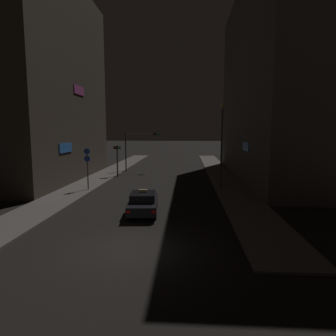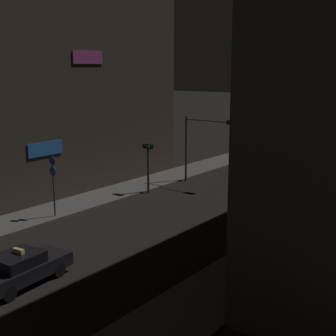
# 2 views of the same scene
# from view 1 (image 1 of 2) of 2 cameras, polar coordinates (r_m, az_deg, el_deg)

# --- Properties ---
(ground_plane) EXTENTS (300.00, 300.00, 0.00)m
(ground_plane) POSITION_cam_1_polar(r_m,az_deg,el_deg) (14.04, -8.91, -15.47)
(ground_plane) COLOR black
(sidewalk_left) EXTENTS (3.21, 52.42, 0.13)m
(sidewalk_left) POSITION_cam_1_polar(r_m,az_deg,el_deg) (38.56, -11.42, -0.85)
(sidewalk_left) COLOR #5B5651
(sidewalk_left) RESTS_ON ground_plane
(sidewalk_right) EXTENTS (3.21, 52.42, 0.13)m
(sidewalk_right) POSITION_cam_1_polar(r_m,az_deg,el_deg) (37.45, 10.19, -1.06)
(sidewalk_right) COLOR #5B5651
(sidewalk_right) RESTS_ON ground_plane
(building_facade_left) EXTENTS (10.68, 20.45, 21.21)m
(building_facade_left) POSITION_cam_1_polar(r_m,az_deg,el_deg) (35.96, -25.36, 14.88)
(building_facade_left) COLOR #473D33
(building_facade_left) RESTS_ON ground_plane
(building_facade_right) EXTENTS (7.67, 27.72, 21.66)m
(building_facade_right) POSITION_cam_1_polar(r_m,az_deg,el_deg) (36.34, 19.80, 15.43)
(building_facade_right) COLOR #514C47
(building_facade_right) RESTS_ON ground_plane
(taxi) EXTENTS (2.16, 4.58, 1.62)m
(taxi) POSITION_cam_1_polar(r_m,az_deg,el_deg) (19.33, -4.89, -6.75)
(taxi) COLOR black
(taxi) RESTS_ON ground_plane
(traffic_light_overhead) EXTENTS (4.64, 0.42, 5.29)m
(traffic_light_overhead) POSITION_cam_1_polar(r_m,az_deg,el_deg) (39.01, -5.77, 4.93)
(traffic_light_overhead) COLOR #47474C
(traffic_light_overhead) RESTS_ON ground_plane
(traffic_light_left_kerb) EXTENTS (0.80, 0.42, 3.73)m
(traffic_light_left_kerb) POSITION_cam_1_polar(r_m,az_deg,el_deg) (34.71, -9.96, 2.63)
(traffic_light_left_kerb) COLOR #47474C
(traffic_light_left_kerb) RESTS_ON ground_plane
(sign_pole_left) EXTENTS (0.56, 0.10, 3.74)m
(sign_pole_left) POSITION_cam_1_polar(r_m,az_deg,el_deg) (27.24, -15.54, 0.61)
(sign_pole_left) COLOR #47474C
(sign_pole_left) RESTS_ON sidewalk_left
(street_lamp_near_block) EXTENTS (0.46, 0.46, 7.77)m
(street_lamp_near_block) POSITION_cam_1_polar(r_m,az_deg,el_deg) (26.97, 10.51, 6.56)
(street_lamp_near_block) COLOR #47474C
(street_lamp_near_block) RESTS_ON sidewalk_right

